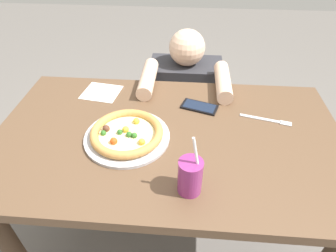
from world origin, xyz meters
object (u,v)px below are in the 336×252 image
(drink_cup_colored, at_px, (190,176))
(cell_phone, at_px, (199,107))
(fork, at_px, (268,120))
(diner_seated, at_px, (184,114))
(pizza_near, at_px, (127,134))

(drink_cup_colored, xyz_separation_m, cell_phone, (0.03, 0.44, -0.06))
(fork, relative_size, diner_seated, 0.21)
(pizza_near, height_order, cell_phone, pizza_near)
(pizza_near, height_order, fork, pizza_near)
(diner_seated, bearing_deg, pizza_near, -108.53)
(drink_cup_colored, bearing_deg, cell_phone, 85.58)
(diner_seated, bearing_deg, cell_phone, -80.10)
(cell_phone, xyz_separation_m, diner_seated, (-0.07, 0.39, -0.33))
(drink_cup_colored, bearing_deg, fork, 50.14)
(drink_cup_colored, height_order, diner_seated, drink_cup_colored)
(pizza_near, height_order, diner_seated, diner_seated)
(pizza_near, bearing_deg, drink_cup_colored, -42.93)
(diner_seated, bearing_deg, drink_cup_colored, -87.65)
(cell_phone, bearing_deg, pizza_near, -141.23)
(fork, xyz_separation_m, cell_phone, (-0.27, 0.07, 0.00))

